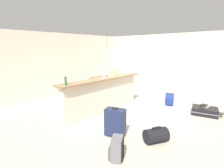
% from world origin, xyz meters
% --- Properties ---
extents(ground_plane, '(13.00, 13.00, 0.05)m').
position_xyz_m(ground_plane, '(0.00, 0.00, -0.03)').
color(ground_plane, beige).
extents(wall_back, '(6.60, 0.10, 2.50)m').
position_xyz_m(wall_back, '(0.00, 3.05, 1.25)').
color(wall_back, silver).
rests_on(wall_back, ground_plane).
extents(wall_right, '(0.10, 6.00, 2.50)m').
position_xyz_m(wall_right, '(3.05, 0.30, 1.25)').
color(wall_right, silver).
rests_on(wall_right, ground_plane).
extents(partition_half_wall, '(2.80, 0.20, 1.01)m').
position_xyz_m(partition_half_wall, '(-0.50, 0.30, 0.50)').
color(partition_half_wall, silver).
rests_on(partition_half_wall, ground_plane).
extents(bar_countertop, '(2.96, 0.40, 0.05)m').
position_xyz_m(bar_countertop, '(-0.50, 0.30, 1.03)').
color(bar_countertop, '#93704C').
rests_on(bar_countertop, partition_half_wall).
extents(bottle_green, '(0.06, 0.06, 0.21)m').
position_xyz_m(bottle_green, '(-1.78, 0.25, 1.16)').
color(bottle_green, '#2D6B38').
rests_on(bottle_green, bar_countertop).
extents(bottle_white, '(0.07, 0.07, 0.22)m').
position_xyz_m(bottle_white, '(-0.54, 0.22, 1.17)').
color(bottle_white, silver).
rests_on(bottle_white, bar_countertop).
extents(bottle_clear, '(0.07, 0.07, 0.24)m').
position_xyz_m(bottle_clear, '(0.80, 0.37, 1.18)').
color(bottle_clear, silver).
rests_on(bottle_clear, bar_countertop).
extents(grocery_bag, '(0.26, 0.18, 0.22)m').
position_xyz_m(grocery_bag, '(-0.04, 0.33, 1.17)').
color(grocery_bag, beige).
rests_on(grocery_bag, bar_countertop).
extents(dining_table, '(1.10, 0.80, 0.74)m').
position_xyz_m(dining_table, '(0.99, 1.68, 0.65)').
color(dining_table, brown).
rests_on(dining_table, ground_plane).
extents(dining_chair_near_partition, '(0.42, 0.42, 0.93)m').
position_xyz_m(dining_chair_near_partition, '(0.88, 1.10, 0.52)').
color(dining_chair_near_partition, '#9E754C').
rests_on(dining_chair_near_partition, ground_plane).
extents(pendant_lamp, '(0.34, 0.34, 0.81)m').
position_xyz_m(pendant_lamp, '(1.07, 1.71, 1.81)').
color(pendant_lamp, black).
extents(suitcase_flat_black, '(0.66, 0.89, 0.22)m').
position_xyz_m(suitcase_flat_black, '(1.40, -2.01, 0.11)').
color(suitcase_flat_black, black).
rests_on(suitcase_flat_black, ground_plane).
extents(suitcase_upright_navy, '(0.39, 0.50, 0.67)m').
position_xyz_m(suitcase_upright_navy, '(-1.31, -0.91, 0.33)').
color(suitcase_upright_navy, '#1E284C').
rests_on(suitcase_upright_navy, ground_plane).
extents(backpack_blue, '(0.31, 0.33, 0.42)m').
position_xyz_m(backpack_blue, '(1.48, -0.88, 0.20)').
color(backpack_blue, '#233D93').
rests_on(backpack_blue, ground_plane).
extents(duffel_bag_black, '(0.56, 0.49, 0.34)m').
position_xyz_m(duffel_bag_black, '(-0.91, -1.70, 0.15)').
color(duffel_bag_black, black).
rests_on(duffel_bag_black, ground_plane).
extents(backpack_grey, '(0.33, 0.33, 0.42)m').
position_xyz_m(backpack_grey, '(-1.89, -1.47, 0.20)').
color(backpack_grey, slate).
rests_on(backpack_grey, ground_plane).
extents(book_stack, '(0.25, 0.24, 0.06)m').
position_xyz_m(book_stack, '(1.44, -1.99, 0.25)').
color(book_stack, tan).
rests_on(book_stack, suitcase_flat_black).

